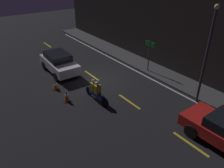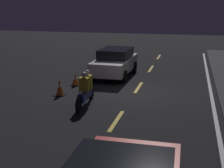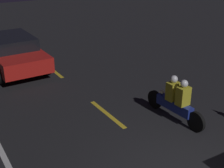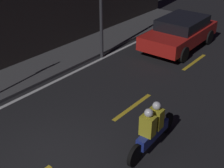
{
  "view_description": "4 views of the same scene",
  "coord_description": "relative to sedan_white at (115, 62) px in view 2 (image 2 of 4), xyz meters",
  "views": [
    {
      "loc": [
        12.05,
        -7.52,
        7.46
      ],
      "look_at": [
        2.4,
        -0.52,
        0.93
      ],
      "focal_mm": 35.0,
      "sensor_mm": 36.0,
      "label": 1
    },
    {
      "loc": [
        13.19,
        2.32,
        3.87
      ],
      "look_at": [
        3.25,
        -0.22,
        1.22
      ],
      "focal_mm": 50.0,
      "sensor_mm": 36.0,
      "label": 2
    },
    {
      "loc": [
        -3.84,
        4.34,
        4.68
      ],
      "look_at": [
        3.4,
        -0.11,
        1.03
      ],
      "focal_mm": 50.0,
      "sensor_mm": 36.0,
      "label": 3
    },
    {
      "loc": [
        -3.57,
        -4.86,
        5.52
      ],
      "look_at": [
        2.88,
        0.36,
        0.99
      ],
      "focal_mm": 50.0,
      "sensor_mm": 36.0,
      "label": 4
    }
  ],
  "objects": [
    {
      "name": "ground_plane",
      "position": [
        3.05,
        1.66,
        -0.79
      ],
      "size": [
        56.0,
        56.0,
        0.0
      ],
      "primitive_type": "plane",
      "color": "black"
    },
    {
      "name": "lane_dash_a",
      "position": [
        -6.95,
        1.66,
        -0.79
      ],
      "size": [
        2.0,
        0.14,
        0.01
      ],
      "color": "gold",
      "rests_on": "ground"
    },
    {
      "name": "lane_dash_b",
      "position": [
        -2.45,
        1.66,
        -0.79
      ],
      "size": [
        2.0,
        0.14,
        0.01
      ],
      "color": "gold",
      "rests_on": "ground"
    },
    {
      "name": "lane_dash_c",
      "position": [
        2.05,
        1.66,
        -0.79
      ],
      "size": [
        2.0,
        0.14,
        0.01
      ],
      "color": "gold",
      "rests_on": "ground"
    },
    {
      "name": "lane_dash_d",
      "position": [
        6.55,
        1.66,
        -0.79
      ],
      "size": [
        2.0,
        0.14,
        0.01
      ],
      "color": "gold",
      "rests_on": "ground"
    },
    {
      "name": "lane_solid_kerb",
      "position": [
        3.05,
        4.95,
        -0.79
      ],
      "size": [
        25.2,
        0.14,
        0.01
      ],
      "color": "silver",
      "rests_on": "ground"
    },
    {
      "name": "sedan_white",
      "position": [
        0.0,
        0.0,
        0.0
      ],
      "size": [
        4.1,
        1.92,
        1.5
      ],
      "rotation": [
        0.0,
        0.0,
        -0.02
      ],
      "color": "silver",
      "rests_on": "ground"
    },
    {
      "name": "motorcycle",
      "position": [
        5.21,
        0.1,
        -0.16
      ],
      "size": [
        2.31,
        0.39,
        1.37
      ],
      "rotation": [
        0.0,
        0.0,
        0.05
      ],
      "color": "black",
      "rests_on": "ground"
    },
    {
      "name": "traffic_cone_near",
      "position": [
        2.41,
        -1.39,
        -0.51
      ],
      "size": [
        0.46,
        0.46,
        0.59
      ],
      "color": "black",
      "rests_on": "ground"
    },
    {
      "name": "traffic_cone_mid",
      "position": [
        4.21,
        -1.43,
        -0.44
      ],
      "size": [
        0.43,
        0.43,
        0.73
      ],
      "color": "black",
      "rests_on": "ground"
    }
  ]
}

